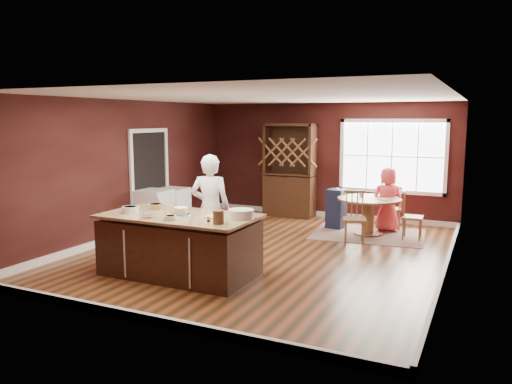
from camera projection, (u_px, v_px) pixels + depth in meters
room_shell at (268, 176)px, 8.66m from camera, size 7.00×7.00×7.00m
window at (392, 156)px, 11.11m from camera, size 2.36×0.10×1.66m
doorway at (150, 181)px, 10.49m from camera, size 0.08×1.26×2.13m
kitchen_island at (180, 246)px, 7.48m from camera, size 2.33×1.22×0.92m
dining_table at (369, 209)px, 10.06m from camera, size 1.27×1.27×0.75m
baker at (210, 209)px, 8.08m from camera, size 0.74×0.59×1.78m
layer_cake at (181, 211)px, 7.38m from camera, size 0.28×0.28×0.11m
bowl_blue at (130, 210)px, 7.56m from camera, size 0.25×0.25×0.10m
bowl_yellow at (156, 206)px, 7.86m from camera, size 0.23×0.23×0.09m
bowl_pink at (148, 216)px, 7.18m from camera, size 0.16×0.16×0.06m
bowl_olive at (170, 218)px, 7.02m from camera, size 0.17×0.17×0.07m
drinking_glass at (204, 212)px, 7.20m from camera, size 0.08×0.08×0.15m
dinner_plate at (214, 217)px, 7.22m from camera, size 0.24×0.24×0.02m
white_tub at (241, 214)px, 7.15m from camera, size 0.37×0.37×0.13m
stoneware_crock at (218, 217)px, 6.77m from camera, size 0.15×0.15×0.18m
toy_figurine at (208, 219)px, 6.89m from camera, size 0.05×0.05×0.08m
rug at (368, 234)px, 10.14m from camera, size 2.31×1.86×0.01m
chair_east at (413, 215)px, 9.68m from camera, size 0.40×0.42×0.96m
chair_south at (355, 217)px, 9.38m from camera, size 0.51×0.50×1.00m
chair_north at (392, 207)px, 10.61m from camera, size 0.47×0.46×0.94m
seated_woman at (387, 200)px, 10.33m from camera, size 0.77×0.66×1.34m
high_chair at (336, 208)px, 10.69m from camera, size 0.40×0.40×0.88m
toddler at (338, 191)px, 10.65m from camera, size 0.18×0.14×0.26m
table_plate at (383, 199)px, 9.85m from camera, size 0.20×0.20×0.02m
table_cup at (362, 194)px, 10.28m from camera, size 0.12×0.12×0.10m
hutch at (290, 170)px, 11.93m from camera, size 1.21×0.50×2.22m
washer at (155, 212)px, 10.15m from camera, size 0.62×0.60×0.90m
dryer at (173, 208)px, 10.73m from camera, size 0.59×0.57×0.86m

